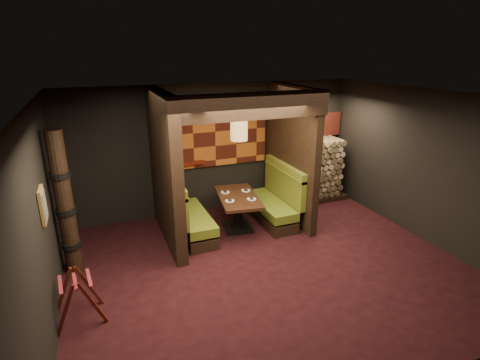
% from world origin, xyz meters
% --- Properties ---
extents(floor, '(6.50, 5.50, 0.02)m').
position_xyz_m(floor, '(0.00, 0.00, -0.01)').
color(floor, black).
rests_on(floor, ground).
extents(ceiling, '(6.50, 5.50, 0.02)m').
position_xyz_m(ceiling, '(0.00, 0.00, 2.86)').
color(ceiling, black).
rests_on(ceiling, ground).
extents(wall_back, '(6.50, 0.02, 2.85)m').
position_xyz_m(wall_back, '(0.00, 2.76, 1.43)').
color(wall_back, black).
rests_on(wall_back, ground).
extents(wall_front, '(6.50, 0.02, 2.85)m').
position_xyz_m(wall_front, '(0.00, -2.76, 1.43)').
color(wall_front, black).
rests_on(wall_front, ground).
extents(wall_left, '(0.02, 5.50, 2.85)m').
position_xyz_m(wall_left, '(-3.26, 0.00, 1.43)').
color(wall_left, black).
rests_on(wall_left, ground).
extents(wall_right, '(0.02, 5.50, 2.85)m').
position_xyz_m(wall_right, '(3.26, 0.00, 1.43)').
color(wall_right, black).
rests_on(wall_right, ground).
extents(partition_left, '(0.20, 2.20, 2.85)m').
position_xyz_m(partition_left, '(-1.35, 1.65, 1.43)').
color(partition_left, black).
rests_on(partition_left, floor).
extents(partition_right, '(0.15, 2.10, 2.85)m').
position_xyz_m(partition_right, '(1.30, 1.70, 1.43)').
color(partition_right, black).
rests_on(partition_right, floor).
extents(header_beam, '(2.85, 0.18, 0.44)m').
position_xyz_m(header_beam, '(-0.02, 0.70, 2.63)').
color(header_beam, black).
rests_on(header_beam, partition_left).
extents(tapa_back_panel, '(2.40, 0.06, 1.55)m').
position_xyz_m(tapa_back_panel, '(-0.02, 2.71, 1.82)').
color(tapa_back_panel, '#AE551C').
rests_on(tapa_back_panel, wall_back).
extents(tapa_side_panel, '(0.04, 1.85, 1.45)m').
position_xyz_m(tapa_side_panel, '(-1.23, 1.82, 1.85)').
color(tapa_side_panel, '#AE551C').
rests_on(tapa_side_panel, partition_left).
extents(lacquer_shelf, '(0.60, 0.12, 0.07)m').
position_xyz_m(lacquer_shelf, '(-0.60, 2.65, 1.18)').
color(lacquer_shelf, '#5D150B').
rests_on(lacquer_shelf, wall_back).
extents(booth_bench_left, '(0.68, 1.60, 1.14)m').
position_xyz_m(booth_bench_left, '(-0.96, 1.65, 0.40)').
color(booth_bench_left, black).
rests_on(booth_bench_left, floor).
extents(booth_bench_right, '(0.68, 1.60, 1.14)m').
position_xyz_m(booth_bench_right, '(0.93, 1.65, 0.40)').
color(booth_bench_right, black).
rests_on(booth_bench_right, floor).
extents(dining_table, '(0.96, 1.48, 0.73)m').
position_xyz_m(dining_table, '(0.05, 1.53, 0.50)').
color(dining_table, black).
rests_on(dining_table, floor).
extents(place_settings, '(0.68, 0.72, 0.03)m').
position_xyz_m(place_settings, '(0.05, 1.53, 0.74)').
color(place_settings, white).
rests_on(place_settings, dining_table).
extents(pendant_lamp, '(0.33, 0.33, 0.97)m').
position_xyz_m(pendant_lamp, '(0.05, 1.48, 2.11)').
color(pendant_lamp, olive).
rests_on(pendant_lamp, ceiling).
extents(framed_picture, '(0.05, 0.36, 0.46)m').
position_xyz_m(framed_picture, '(-3.22, 0.10, 1.62)').
color(framed_picture, olive).
rests_on(framed_picture, wall_left).
extents(luggage_rack, '(0.73, 0.54, 0.75)m').
position_xyz_m(luggage_rack, '(-2.97, -0.21, 0.37)').
color(luggage_rack, '#401109').
rests_on(luggage_rack, floor).
extents(totem_column, '(0.31, 0.31, 2.40)m').
position_xyz_m(totem_column, '(-3.05, 1.10, 1.19)').
color(totem_column, black).
rests_on(totem_column, floor).
extents(firewood_stack, '(1.73, 0.70, 1.50)m').
position_xyz_m(firewood_stack, '(2.29, 2.35, 0.75)').
color(firewood_stack, black).
rests_on(firewood_stack, floor).
extents(mosaic_header, '(1.83, 0.10, 0.56)m').
position_xyz_m(mosaic_header, '(2.29, 2.68, 1.78)').
color(mosaic_header, maroon).
rests_on(mosaic_header, wall_back).
extents(bay_front_post, '(0.08, 0.08, 2.85)m').
position_xyz_m(bay_front_post, '(1.39, 1.96, 1.43)').
color(bay_front_post, black).
rests_on(bay_front_post, floor).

